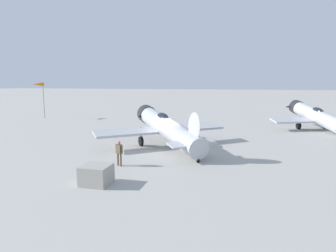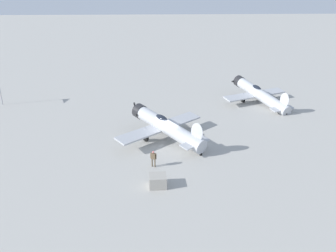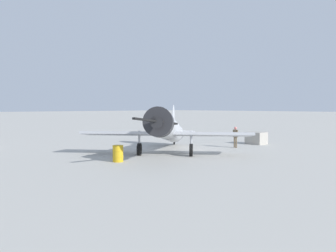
% 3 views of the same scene
% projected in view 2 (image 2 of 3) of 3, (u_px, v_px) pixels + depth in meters
% --- Properties ---
extents(ground_plane, '(400.00, 400.00, 0.00)m').
position_uv_depth(ground_plane, '(168.00, 142.00, 36.56)').
color(ground_plane, '#A8A59E').
extents(airplane_foreground, '(9.68, 10.25, 3.37)m').
position_uv_depth(airplane_foreground, '(165.00, 126.00, 36.28)').
color(airplane_foreground, '#B7BABF').
rests_on(airplane_foreground, ground_plane).
extents(airplane_mid_apron, '(9.97, 11.39, 3.43)m').
position_uv_depth(airplane_mid_apron, '(259.00, 94.00, 48.34)').
color(airplane_mid_apron, '#B7BABF').
rests_on(airplane_mid_apron, ground_plane).
extents(ground_crew_mechanic, '(0.56, 0.39, 1.60)m').
position_uv_depth(ground_crew_mechanic, '(153.00, 157.00, 31.02)').
color(ground_crew_mechanic, brown).
rests_on(ground_crew_mechanic, ground_plane).
extents(equipment_crate, '(1.45, 1.38, 1.00)m').
position_uv_depth(equipment_crate, '(158.00, 181.00, 28.09)').
color(equipment_crate, '#9E998E').
rests_on(equipment_crate, ground_plane).
extents(fuel_drum, '(0.63, 0.63, 0.94)m').
position_uv_depth(fuel_drum, '(158.00, 122.00, 40.78)').
color(fuel_drum, gold).
rests_on(fuel_drum, ground_plane).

